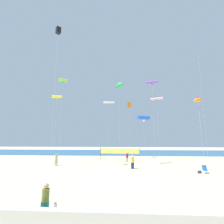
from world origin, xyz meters
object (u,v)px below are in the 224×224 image
Objects in this scene: beachgoer_maroon_shirt at (127,157)px; kite_black_box at (58,31)px; beachgoer_mustard_shirt at (132,161)px; kite_lime_tube at (63,80)px; beach_handbag at (199,172)px; folding_beach_chair at (205,169)px; beachgoer_sage_shirt at (56,159)px; toddler_figure at (55,209)px; kite_yellow_tube at (57,97)px; kite_orange_inflatable at (198,100)px; volleyball_net at (120,152)px; kite_white_tube at (109,103)px; kite_blue_tube at (143,118)px; kite_orange_delta at (129,105)px; kite_violet_diamond at (199,58)px; kite_violet_tube at (152,82)px; kite_pink_tube at (157,99)px; mother_figure at (45,199)px; kite_green_inflatable at (119,86)px.

beachgoer_maroon_shirt is 22.85m from kite_black_box.
kite_lime_tube reaches higher than beachgoer_mustard_shirt.
kite_lime_tube reaches higher than beach_handbag.
kite_lime_tube reaches higher than folding_beach_chair.
beachgoer_sage_shirt is 4.77× the size of beach_handbag.
toddler_figure is 26.79m from kite_lime_tube.
kite_orange_inflatable is at bearing -16.29° from kite_yellow_tube.
folding_beach_chair is at bearing -44.20° from volleyball_net.
toddler_figure is 16.69m from beachgoer_sage_shirt.
kite_lime_tube is at bearing -19.85° from beachgoer_mustard_shirt.
kite_white_tube reaches higher than kite_blue_tube.
beachgoer_maroon_shirt is 0.11× the size of kite_lime_tube.
beachgoer_maroon_shirt is 7.32m from kite_blue_tube.
kite_yellow_tube is 0.93× the size of kite_orange_delta.
kite_black_box is (-18.39, 1.09, 19.85)m from beach_handbag.
kite_orange_delta reaches higher than kite_orange_inflatable.
kite_violet_tube is at bearing 140.95° from kite_violet_diamond.
kite_violet_tube is (15.35, 8.81, -5.27)m from kite_black_box.
kite_pink_tube is (10.29, -3.18, -0.10)m from kite_white_tube.
toddler_figure is 0.05× the size of kite_lime_tube.
beachgoer_mustard_shirt is 0.19× the size of kite_orange_inflatable.
kite_violet_diamond is at bearing 59.35° from beachgoer_maroon_shirt.
beachgoer_mustard_shirt is 11.49m from kite_orange_inflatable.
kite_pink_tube is 4.10m from kite_violet_tube.
toddler_figure is at bearing 10.21° from mother_figure.
beachgoer_maroon_shirt reaches higher than folding_beach_chair.
beachgoer_maroon_shirt is at bearing 12.52° from kite_yellow_tube.
folding_beach_chair is 0.05× the size of kite_violet_diamond.
volleyball_net is at bearing -68.21° from beachgoer_mustard_shirt.
volleyball_net is 0.65× the size of kite_yellow_tube.
beachgoer_mustard_shirt is 1.99× the size of folding_beach_chair.
kite_black_box reaches higher than toddler_figure.
kite_lime_tube is at bearing 168.84° from kite_violet_diamond.
kite_orange_delta is at bearing 160.04° from kite_pink_tube.
kite_green_inflatable is at bearing -70.59° from beachgoer_mustard_shirt.
kite_green_inflatable is (3.58, 23.20, 14.05)m from mother_figure.
beach_handbag is at bearing 170.66° from beachgoer_mustard_shirt.
kite_black_box reaches higher than mother_figure.
beach_handbag is 17.88m from kite_violet_tube.
beach_handbag is (12.43, 11.40, -0.28)m from toddler_figure.
kite_violet_diamond is at bearing -160.43° from beachgoer_mustard_shirt.
kite_yellow_tube is at bearing -72.48° from beachgoer_sage_shirt.
mother_figure is 17.24m from beach_handbag.
beachgoer_maroon_shirt reaches higher than beach_handbag.
kite_blue_tube is (2.18, 3.77, 6.42)m from beachgoer_mustard_shirt.
kite_orange_inflatable reaches higher than volleyball_net.
volleyball_net is 0.59× the size of kite_pink_tube.
kite_green_inflatable is at bearing 162.35° from kite_violet_tube.
beach_handbag is 27.17m from kite_lime_tube.
kite_blue_tube is (-5.41, 6.19, 7.21)m from beach_handbag.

